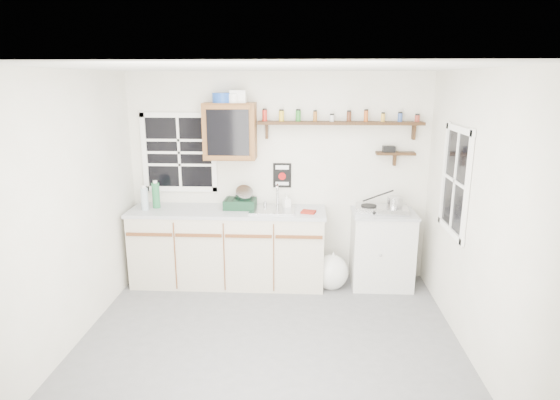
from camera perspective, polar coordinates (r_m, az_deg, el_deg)
The scene contains 18 objects.
room at distance 4.14m, azimuth -1.45°, elevation -1.72°, with size 3.64×3.24×2.54m.
main_cabinet at distance 5.68m, azimuth -6.32°, elevation -5.63°, with size 2.31×0.63×0.92m.
right_cabinet at distance 5.72m, azimuth 12.29°, elevation -5.82°, with size 0.73×0.57×0.91m.
sink at distance 5.49m, azimuth -0.90°, elevation -1.13°, with size 0.52×0.44×0.29m.
upper_cabinet at distance 5.51m, azimuth -6.11°, elevation 8.33°, with size 0.60×0.32×0.65m.
upper_cabinet_clutter at distance 5.48m, azimuth -6.21°, elevation 12.33°, with size 0.39×0.24×0.14m.
spice_shelf at distance 5.52m, azimuth 7.13°, elevation 9.40°, with size 1.91×0.18×0.35m.
secondary_shelf at distance 5.65m, azimuth 13.65°, elevation 5.62°, with size 0.45×0.16×0.24m.
warning_sign at distance 5.67m, azimuth 0.26°, elevation 3.02°, with size 0.22×0.02×0.30m.
window_back at distance 5.82m, azimuth -12.19°, elevation 5.68°, with size 0.93×0.03×0.98m.
window_right at distance 4.85m, azimuth 20.62°, elevation 2.17°, with size 0.03×0.78×1.08m.
water_bottles at distance 5.73m, azimuth -15.44°, elevation 0.41°, with size 0.19×0.19×0.33m.
dish_rack at distance 5.57m, azimuth -4.74°, elevation -0.11°, with size 0.38×0.29×0.28m.
soap_bottle at distance 5.54m, azimuth 0.82°, elevation -0.12°, with size 0.08×0.08×0.18m, color white.
rag at distance 5.39m, azimuth 3.49°, elevation -1.45°, with size 0.16×0.14×0.02m, color maroon.
hotplate at distance 5.55m, azimuth 12.26°, elevation -1.10°, with size 0.62×0.37×0.09m.
saucepan at distance 5.55m, azimuth 13.76°, elevation -0.18°, with size 0.44×0.25×0.19m.
trash_bag at distance 5.63m, azimuth 6.26°, elevation -8.69°, with size 0.41×0.37×0.47m.
Camera 1 is at (0.31, -3.97, 2.40)m, focal length 30.00 mm.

